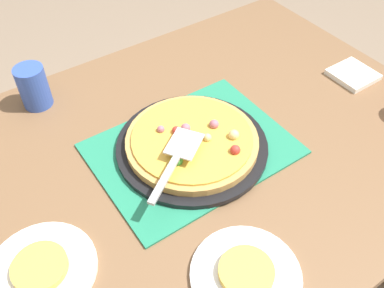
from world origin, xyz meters
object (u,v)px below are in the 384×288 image
object	(u,v)px
plate_far_right	(41,270)
served_slice_right	(40,267)
pizza_server	(176,158)
cup_near	(33,87)
plate_near_left	(246,275)
pizza	(192,140)
pizza_pan	(192,146)
served_slice_left	(246,272)
napkin_stack	(353,75)

from	to	relation	value
plate_far_right	served_slice_right	distance (m)	0.01
plate_far_right	pizza_server	xyz separation A→B (m)	(-0.35, -0.05, 0.06)
served_slice_right	cup_near	bearing A→B (deg)	-109.81
plate_near_left	plate_far_right	world-z (taller)	same
plate_far_right	pizza_server	size ratio (longest dim) A/B	1.03
plate_near_left	pizza_server	bearing A→B (deg)	-95.29
pizza	pizza_pan	bearing A→B (deg)	-66.52
pizza	cup_near	world-z (taller)	cup_near
cup_near	plate_far_right	bearing A→B (deg)	70.19
pizza_server	pizza	bearing A→B (deg)	-146.37
served_slice_left	cup_near	world-z (taller)	cup_near
pizza_server	napkin_stack	bearing A→B (deg)	-177.47
plate_near_left	napkin_stack	world-z (taller)	napkin_stack
pizza_pan	cup_near	distance (m)	0.47
pizza_pan	plate_near_left	world-z (taller)	pizza_pan
pizza_server	cup_near	bearing A→B (deg)	-68.69
plate_near_left	plate_far_right	size ratio (longest dim) A/B	1.00
cup_near	pizza_server	xyz separation A→B (m)	(-0.17, 0.45, 0.01)
cup_near	napkin_stack	world-z (taller)	cup_near
cup_near	pizza_pan	bearing A→B (deg)	123.08
served_slice_right	pizza_server	xyz separation A→B (m)	(-0.35, -0.05, 0.05)
plate_far_right	served_slice_left	size ratio (longest dim) A/B	2.00
plate_near_left	napkin_stack	bearing A→B (deg)	-155.08
served_slice_left	pizza_server	xyz separation A→B (m)	(-0.03, -0.29, 0.05)
pizza_pan	plate_far_right	world-z (taller)	pizza_pan
pizza	napkin_stack	xyz separation A→B (m)	(-0.57, 0.03, -0.03)
pizza	served_slice_left	world-z (taller)	pizza
pizza_pan	napkin_stack	bearing A→B (deg)	177.38
plate_far_right	napkin_stack	size ratio (longest dim) A/B	1.83
served_slice_right	plate_near_left	bearing A→B (deg)	144.08
pizza_pan	napkin_stack	distance (m)	0.57
pizza_pan	plate_far_right	distance (m)	0.45
served_slice_left	cup_near	xyz separation A→B (m)	(0.15, -0.73, 0.04)
pizza_server	served_slice_right	bearing A→B (deg)	8.11
pizza	served_slice_left	distance (m)	0.36
pizza	plate_near_left	distance (m)	0.36
pizza	plate_far_right	bearing A→B (deg)	13.51
plate_near_left	served_slice_left	xyz separation A→B (m)	(0.00, 0.00, 0.01)
served_slice_right	napkin_stack	distance (m)	1.01
pizza_pan	served_slice_left	distance (m)	0.36
pizza	cup_near	bearing A→B (deg)	-56.94
plate_near_left	pizza_server	distance (m)	0.30
pizza	napkin_stack	distance (m)	0.57
cup_near	served_slice_left	bearing A→B (deg)	101.38
plate_far_right	pizza_server	bearing A→B (deg)	-171.89
pizza	plate_near_left	xyz separation A→B (m)	(0.11, 0.34, -0.03)
cup_near	napkin_stack	distance (m)	0.93
napkin_stack	pizza_server	bearing A→B (deg)	2.53
plate_near_left	served_slice_right	bearing A→B (deg)	-35.92
served_slice_left	served_slice_right	xyz separation A→B (m)	(0.33, -0.24, 0.00)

